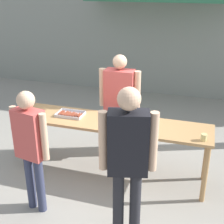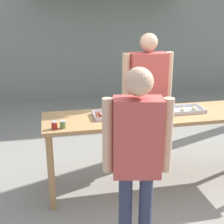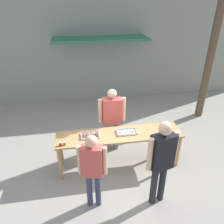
{
  "view_description": "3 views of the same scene",
  "coord_description": "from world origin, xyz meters",
  "px_view_note": "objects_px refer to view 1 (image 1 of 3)",
  "views": [
    {
      "loc": [
        1.22,
        -3.94,
        2.8
      ],
      "look_at": [
        0.0,
        0.0,
        1.04
      ],
      "focal_mm": 50.0,
      "sensor_mm": 36.0,
      "label": 1
    },
    {
      "loc": [
        -1.34,
        -3.16,
        2.04
      ],
      "look_at": [
        -0.67,
        0.03,
        0.94
      ],
      "focal_mm": 50.0,
      "sensor_mm": 36.0,
      "label": 2
    },
    {
      "loc": [
        -0.84,
        -4.06,
        3.69
      ],
      "look_at": [
        -0.07,
        0.64,
        1.13
      ],
      "focal_mm": 35.0,
      "sensor_mm": 36.0,
      "label": 3
    }
  ],
  "objects_px": {
    "condiment_jar_mustard": "(25,114)",
    "person_server_behind_table": "(119,98)",
    "food_tray_buns": "(124,121)",
    "condiment_jar_ketchup": "(30,115)",
    "food_tray_sausages": "(70,114)",
    "person_customer_with_cup": "(128,154)",
    "beer_cup": "(204,137)",
    "person_customer_holding_hotdog": "(30,142)"
  },
  "relations": [
    {
      "from": "beer_cup",
      "to": "condiment_jar_mustard",
      "type": "bearing_deg",
      "value": -179.76
    },
    {
      "from": "food_tray_sausages",
      "to": "person_server_behind_table",
      "type": "relative_size",
      "value": 0.24
    },
    {
      "from": "condiment_jar_mustard",
      "to": "person_customer_holding_hotdog",
      "type": "bearing_deg",
      "value": -54.22
    },
    {
      "from": "food_tray_buns",
      "to": "condiment_jar_mustard",
      "type": "height_order",
      "value": "condiment_jar_mustard"
    },
    {
      "from": "food_tray_buns",
      "to": "person_customer_holding_hotdog",
      "type": "relative_size",
      "value": 0.28
    },
    {
      "from": "beer_cup",
      "to": "condiment_jar_ketchup",
      "type": "bearing_deg",
      "value": -179.8
    },
    {
      "from": "person_server_behind_table",
      "to": "condiment_jar_ketchup",
      "type": "bearing_deg",
      "value": -144.45
    },
    {
      "from": "beer_cup",
      "to": "person_customer_with_cup",
      "type": "height_order",
      "value": "person_customer_with_cup"
    },
    {
      "from": "food_tray_sausages",
      "to": "person_customer_with_cup",
      "type": "relative_size",
      "value": 0.22
    },
    {
      "from": "person_customer_with_cup",
      "to": "condiment_jar_ketchup",
      "type": "bearing_deg",
      "value": -43.02
    },
    {
      "from": "condiment_jar_mustard",
      "to": "beer_cup",
      "type": "distance_m",
      "value": 2.61
    },
    {
      "from": "condiment_jar_mustard",
      "to": "beer_cup",
      "type": "relative_size",
      "value": 0.83
    },
    {
      "from": "food_tray_sausages",
      "to": "beer_cup",
      "type": "height_order",
      "value": "beer_cup"
    },
    {
      "from": "condiment_jar_mustard",
      "to": "person_customer_with_cup",
      "type": "bearing_deg",
      "value": -27.19
    },
    {
      "from": "food_tray_buns",
      "to": "condiment_jar_ketchup",
      "type": "bearing_deg",
      "value": -169.89
    },
    {
      "from": "beer_cup",
      "to": "person_customer_with_cup",
      "type": "distance_m",
      "value": 1.24
    },
    {
      "from": "person_server_behind_table",
      "to": "beer_cup",
      "type": "bearing_deg",
      "value": -33.25
    },
    {
      "from": "condiment_jar_ketchup",
      "to": "person_server_behind_table",
      "type": "relative_size",
      "value": 0.04
    },
    {
      "from": "condiment_jar_mustard",
      "to": "person_server_behind_table",
      "type": "height_order",
      "value": "person_server_behind_table"
    },
    {
      "from": "food_tray_sausages",
      "to": "person_server_behind_table",
      "type": "xyz_separation_m",
      "value": [
        0.6,
        0.62,
        0.12
      ]
    },
    {
      "from": "food_tray_sausages",
      "to": "condiment_jar_ketchup",
      "type": "bearing_deg",
      "value": -155.82
    },
    {
      "from": "food_tray_sausages",
      "to": "person_customer_holding_hotdog",
      "type": "bearing_deg",
      "value": -91.62
    },
    {
      "from": "beer_cup",
      "to": "person_customer_holding_hotdog",
      "type": "xyz_separation_m",
      "value": [
        -2.0,
        -0.85,
        0.05
      ]
    },
    {
      "from": "person_customer_with_cup",
      "to": "condiment_jar_mustard",
      "type": "bearing_deg",
      "value": -41.88
    },
    {
      "from": "food_tray_buns",
      "to": "person_customer_holding_hotdog",
      "type": "xyz_separation_m",
      "value": [
        -0.87,
        -1.09,
        0.08
      ]
    },
    {
      "from": "condiment_jar_mustard",
      "to": "person_server_behind_table",
      "type": "xyz_separation_m",
      "value": [
        1.24,
        0.87,
        0.09
      ]
    },
    {
      "from": "food_tray_sausages",
      "to": "condiment_jar_ketchup",
      "type": "xyz_separation_m",
      "value": [
        -0.55,
        -0.25,
        0.02
      ]
    },
    {
      "from": "beer_cup",
      "to": "person_server_behind_table",
      "type": "height_order",
      "value": "person_server_behind_table"
    },
    {
      "from": "person_server_behind_table",
      "to": "person_customer_holding_hotdog",
      "type": "height_order",
      "value": "person_server_behind_table"
    },
    {
      "from": "food_tray_sausages",
      "to": "condiment_jar_mustard",
      "type": "height_order",
      "value": "condiment_jar_mustard"
    },
    {
      "from": "condiment_jar_ketchup",
      "to": "person_server_behind_table",
      "type": "xyz_separation_m",
      "value": [
        1.15,
        0.86,
        0.09
      ]
    },
    {
      "from": "person_customer_holding_hotdog",
      "to": "person_customer_with_cup",
      "type": "bearing_deg",
      "value": -173.96
    },
    {
      "from": "condiment_jar_mustard",
      "to": "person_server_behind_table",
      "type": "distance_m",
      "value": 1.51
    },
    {
      "from": "person_customer_holding_hotdog",
      "to": "person_customer_with_cup",
      "type": "height_order",
      "value": "person_customer_with_cup"
    },
    {
      "from": "person_server_behind_table",
      "to": "food_tray_buns",
      "type": "bearing_deg",
      "value": -70.09
    },
    {
      "from": "beer_cup",
      "to": "person_server_behind_table",
      "type": "relative_size",
      "value": 0.05
    },
    {
      "from": "food_tray_buns",
      "to": "food_tray_sausages",
      "type": "bearing_deg",
      "value": -179.93
    },
    {
      "from": "food_tray_buns",
      "to": "condiment_jar_ketchup",
      "type": "xyz_separation_m",
      "value": [
        -1.39,
        -0.25,
        0.02
      ]
    },
    {
      "from": "person_customer_with_cup",
      "to": "person_server_behind_table",
      "type": "bearing_deg",
      "value": -86.1
    },
    {
      "from": "food_tray_sausages",
      "to": "person_customer_with_cup",
      "type": "distance_m",
      "value": 1.72
    },
    {
      "from": "condiment_jar_ketchup",
      "to": "food_tray_buns",
      "type": "bearing_deg",
      "value": 10.11
    },
    {
      "from": "food_tray_sausages",
      "to": "beer_cup",
      "type": "relative_size",
      "value": 4.44
    }
  ]
}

